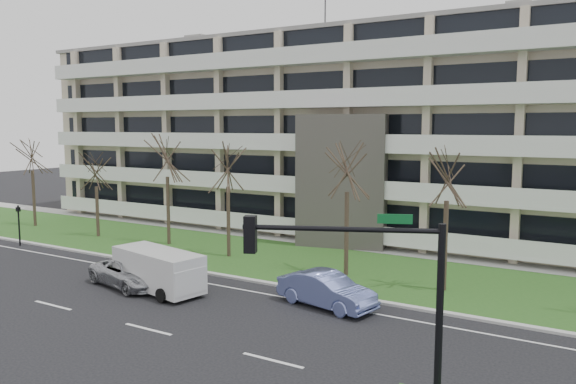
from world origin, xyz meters
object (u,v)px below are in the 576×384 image
Objects in this scene: silver_pickup at (130,273)px; blue_sedan at (326,290)px; white_van at (159,267)px; traffic_signal at (372,296)px; pedestrian_signal at (19,220)px.

blue_sedan is at bearing -65.34° from silver_pickup.
blue_sedan is at bearing 26.32° from white_van.
white_van reaches higher than silver_pickup.
silver_pickup is 1.04× the size of blue_sedan.
traffic_signal reaches higher than pedestrian_signal.
silver_pickup is 0.82× the size of traffic_signal.
blue_sedan is at bearing -1.42° from pedestrian_signal.
blue_sedan is 0.79× the size of traffic_signal.
white_van is (1.95, 0.08, 0.54)m from silver_pickup.
blue_sedan reaches higher than silver_pickup.
white_van is at bearing 116.63° from blue_sedan.
pedestrian_signal is (-24.20, 0.98, 1.01)m from blue_sedan.
silver_pickup is 1.77× the size of pedestrian_signal.
traffic_signal is (5.93, -9.27, 3.12)m from blue_sedan.
silver_pickup is 14.38m from pedestrian_signal.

